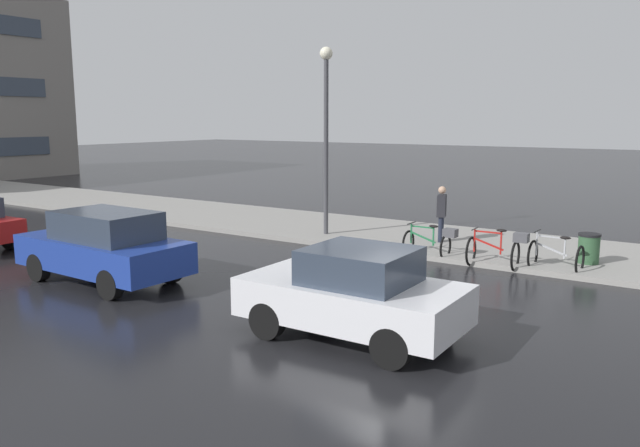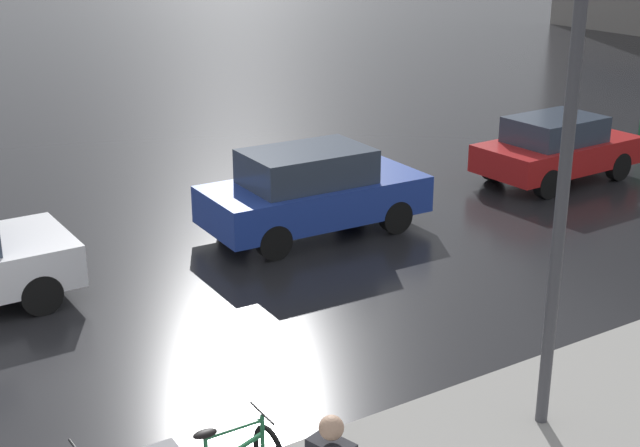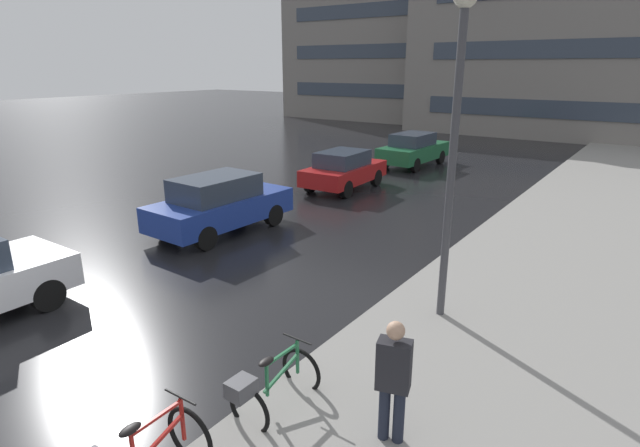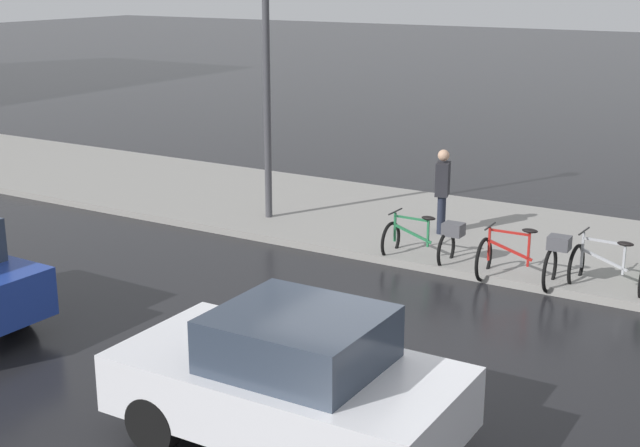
{
  "view_description": "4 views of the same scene",
  "coord_description": "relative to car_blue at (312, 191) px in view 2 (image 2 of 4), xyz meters",
  "views": [
    {
      "loc": [
        -11.24,
        -5.24,
        3.7
      ],
      "look_at": [
        1.97,
        3.49,
        1.01
      ],
      "focal_mm": 35.0,
      "sensor_mm": 36.0,
      "label": 1
    },
    {
      "loc": [
        11.03,
        -1.97,
        5.83
      ],
      "look_at": [
        0.12,
        4.98,
        1.23
      ],
      "focal_mm": 50.0,
      "sensor_mm": 36.0,
      "label": 2
    },
    {
      "loc": [
        7.8,
        -3.01,
        4.55
      ],
      "look_at": [
        1.97,
        5.17,
        1.37
      ],
      "focal_mm": 28.0,
      "sensor_mm": 36.0,
      "label": 3
    },
    {
      "loc": [
        -9.72,
        -4.91,
        4.99
      ],
      "look_at": [
        1.59,
        1.96,
        1.23
      ],
      "focal_mm": 50.0,
      "sensor_mm": 36.0,
      "label": 4
    }
  ],
  "objects": [
    {
      "name": "car_red",
      "position": [
        0.03,
        6.43,
        -0.07
      ],
      "size": [
        1.91,
        3.85,
        1.48
      ],
      "color": "#AD1919",
      "rests_on": "ground"
    },
    {
      "name": "streetlamp",
      "position": [
        7.19,
        -1.33,
        2.89
      ],
      "size": [
        0.39,
        0.39,
        5.78
      ],
      "color": "#424247",
      "rests_on": "ground"
    },
    {
      "name": "car_blue",
      "position": [
        0.0,
        0.0,
        0.0
      ],
      "size": [
        1.92,
        4.25,
        1.64
      ],
      "color": "navy",
      "rests_on": "ground"
    }
  ]
}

